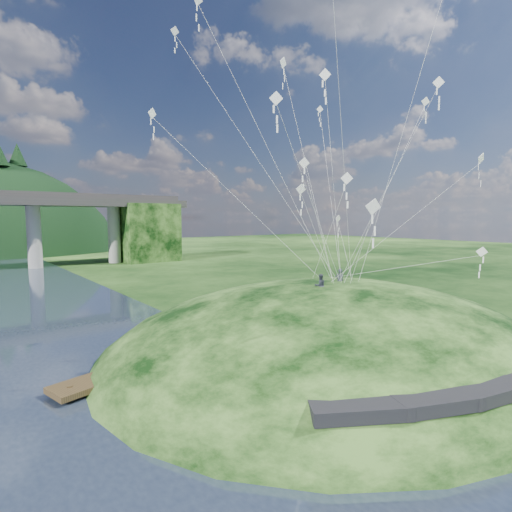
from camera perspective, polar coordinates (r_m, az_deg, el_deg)
ground at (r=25.11m, az=1.27°, el=-17.76°), size 320.00×320.00×0.00m
grass_hill at (r=32.18m, az=10.42°, el=-15.37°), size 36.00×32.00×13.00m
footpath at (r=24.77m, az=31.03°, el=-13.74°), size 22.29×5.84×0.83m
wooden_dock at (r=28.20m, az=-14.18°, el=-14.34°), size 13.55×5.11×0.96m
kite_flyers at (r=30.36m, az=10.28°, el=-2.22°), size 3.93×1.58×1.92m
kite_swarm at (r=30.19m, az=11.66°, el=19.30°), size 21.35×17.00×21.62m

